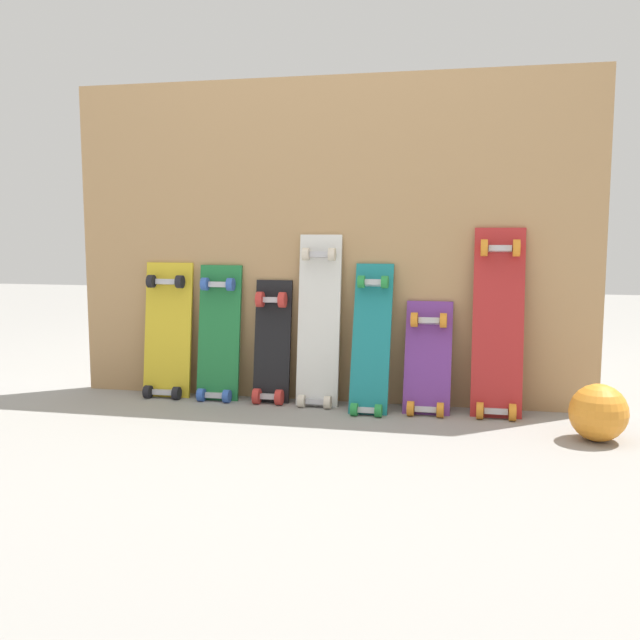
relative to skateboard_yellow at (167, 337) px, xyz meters
The scene contains 10 objects.
ground_plane 0.79m from the skateboard_yellow, ahead, with size 12.00×12.00×0.00m, color gray.
plywood_wall_panel 0.86m from the skateboard_yellow, ahead, with size 2.35×0.04×1.43m, color tan.
skateboard_yellow is the anchor object (origin of this frame).
skateboard_green 0.25m from the skateboard_yellow, ahead, with size 0.20×0.16×0.68m.
skateboard_black 0.50m from the skateboard_yellow, ahead, with size 0.17×0.16×0.61m.
skateboard_white 0.72m from the skateboard_yellow, ahead, with size 0.19×0.18×0.82m.
skateboard_teal 0.96m from the skateboard_yellow, ahead, with size 0.16×0.27×0.70m.
skateboard_purple 1.20m from the skateboard_yellow, ahead, with size 0.20×0.22×0.53m.
skateboard_red 1.49m from the skateboard_yellow, ahead, with size 0.21×0.22×0.84m.
rubber_ball 1.88m from the skateboard_yellow, 10.48° to the right, with size 0.21×0.21×0.21m, color orange.
Camera 1 is at (0.65, -3.07, 0.77)m, focal length 40.33 mm.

